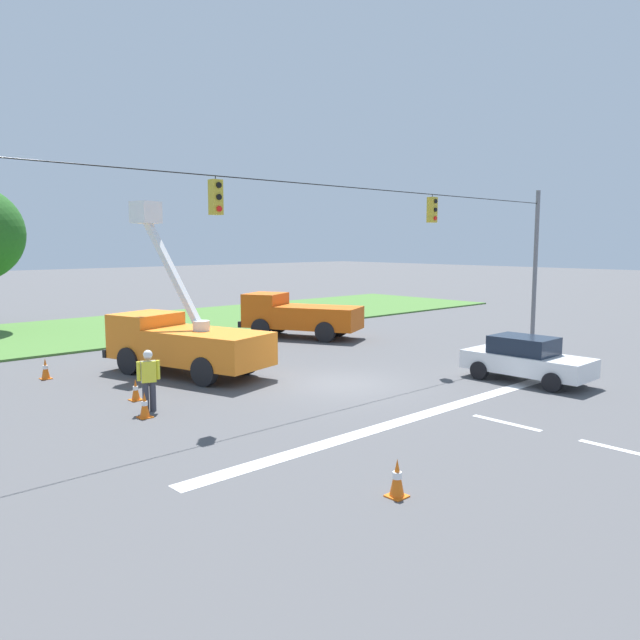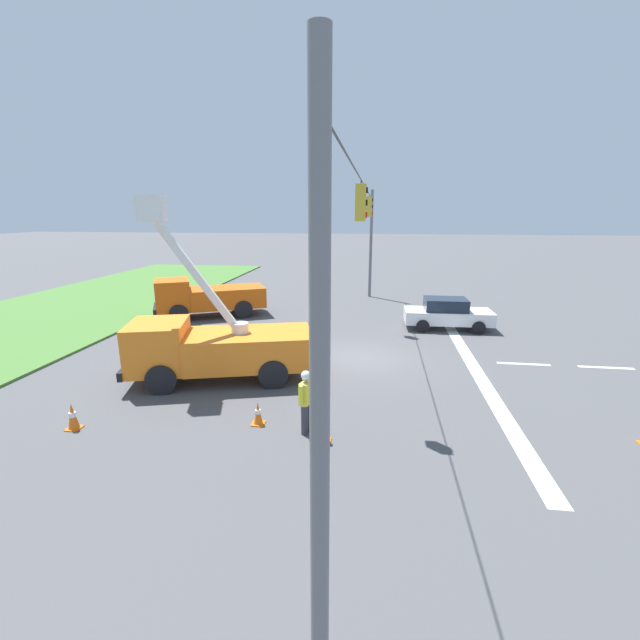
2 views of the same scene
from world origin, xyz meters
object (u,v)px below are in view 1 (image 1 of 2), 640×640
traffic_cone_foreground_left (45,369)px  sedan_white (526,359)px  utility_truck_support_near (297,315)px  traffic_cone_mid_right (145,405)px  traffic_cone_foreground_right (397,478)px  traffic_cone_mid_left (136,390)px  road_worker (149,377)px  utility_truck_bucket_lift (183,339)px

traffic_cone_foreground_left → sedan_white: bearing=-44.1°
utility_truck_support_near → traffic_cone_mid_right: 15.15m
traffic_cone_foreground_right → utility_truck_support_near: bearing=54.5°
traffic_cone_mid_right → traffic_cone_mid_left: bearing=70.1°
utility_truck_support_near → road_worker: 14.49m
utility_truck_bucket_lift → traffic_cone_foreground_right: (-2.85, -12.54, -0.93)m
traffic_cone_foreground_left → utility_truck_support_near: bearing=6.1°
utility_truck_bucket_lift → utility_truck_support_near: size_ratio=1.06×
traffic_cone_foreground_right → road_worker: bearing=93.4°
utility_truck_support_near → road_worker: utility_truck_support_near is taller
traffic_cone_mid_left → traffic_cone_foreground_left: bearing=100.8°
traffic_cone_foreground_left → traffic_cone_mid_left: 5.03m
traffic_cone_foreground_right → utility_truck_bucket_lift: bearing=77.2°
road_worker → traffic_cone_foreground_right: bearing=-86.6°
utility_truck_bucket_lift → traffic_cone_foreground_right: size_ratio=9.03×
utility_truck_bucket_lift → traffic_cone_foreground_right: 12.89m
utility_truck_support_near → sedan_white: (-0.85, -13.08, -0.34)m
utility_truck_bucket_lift → traffic_cone_foreground_left: utility_truck_bucket_lift is taller
sedan_white → road_worker: (-11.40, 5.34, 0.21)m
traffic_cone_mid_right → utility_truck_bucket_lift: bearing=48.9°
utility_truck_support_near → traffic_cone_mid_right: size_ratio=8.92×
traffic_cone_foreground_left → traffic_cone_mid_left: bearing=-79.2°
traffic_cone_foreground_right → traffic_cone_mid_right: size_ratio=1.05×
utility_truck_support_near → traffic_cone_foreground_right: 20.23m
road_worker → traffic_cone_foreground_left: bearing=95.9°
utility_truck_bucket_lift → traffic_cone_mid_left: size_ratio=10.18×
utility_truck_support_near → traffic_cone_foreground_right: size_ratio=8.52×
utility_truck_support_near → traffic_cone_foreground_left: 13.01m
sedan_white → traffic_cone_foreground_left: 16.80m
road_worker → traffic_cone_mid_right: road_worker is taller
traffic_cone_foreground_right → traffic_cone_mid_right: (-0.94, 8.20, -0.02)m
traffic_cone_foreground_left → traffic_cone_foreground_right: 15.13m
traffic_cone_foreground_right → sedan_white: bearing=17.3°
traffic_cone_mid_left → road_worker: bearing=-101.4°
road_worker → traffic_cone_mid_right: size_ratio=2.48×
utility_truck_bucket_lift → road_worker: (-3.36, -3.81, -0.30)m
traffic_cone_mid_left → utility_truck_bucket_lift: bearing=37.8°
utility_truck_bucket_lift → traffic_cone_foreground_right: utility_truck_bucket_lift is taller
traffic_cone_mid_left → traffic_cone_mid_right: traffic_cone_mid_right is taller
traffic_cone_foreground_left → traffic_cone_mid_right: (0.24, -6.88, -0.02)m
road_worker → traffic_cone_foreground_right: road_worker is taller
sedan_white → traffic_cone_mid_right: 12.77m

